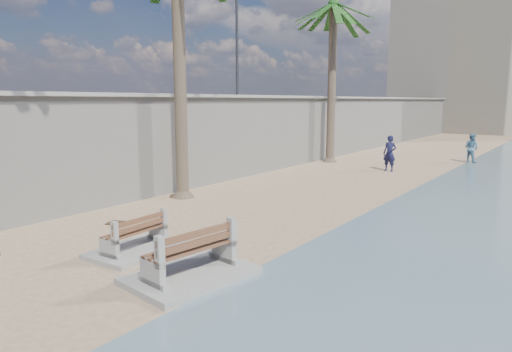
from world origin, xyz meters
The scene contains 12 objects.
ground_plane centered at (0.00, 0.00, 0.00)m, with size 140.00×140.00×0.00m, color tan.
seawall centered at (-5.20, 20.00, 1.75)m, with size 0.45×70.00×3.50m, color gray.
wall_cap centered at (-5.20, 20.00, 3.55)m, with size 0.80×70.00×0.12m, color gray.
end_building centered at (-2.00, 52.00, 7.00)m, with size 18.00×12.00×14.00m, color #B7AA93.
bench_near centered at (1.29, 2.40, 0.43)m, with size 1.90×2.54×0.98m.
bench_far centered at (-0.77, 2.77, 0.36)m, with size 1.44×2.03×0.82m.
palm_back centered at (-4.23, 19.16, 8.23)m, with size 5.00×5.00×9.27m.
streetlight centered at (-5.10, 12.00, 6.64)m, with size 0.28×0.28×5.12m.
person_a centered at (-0.37, 17.76, 0.99)m, with size 0.71×0.48×1.98m, color #131535.
person_b centered at (2.16, 23.47, 0.88)m, with size 0.85×0.66×1.77m, color teal.
debris_c centered at (-4.40, 7.68, 0.01)m, with size 0.60×0.48×0.03m, color #382616.
debris_d centered at (-3.14, 4.08, 0.01)m, with size 0.51×0.41×0.03m, color #382616.
Camera 1 is at (7.16, -3.59, 3.37)m, focal length 32.00 mm.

